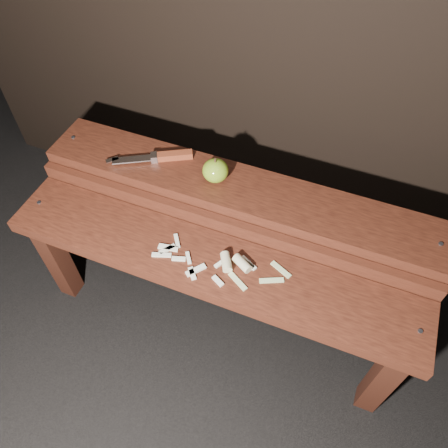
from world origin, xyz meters
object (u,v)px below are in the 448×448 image
at_px(bench_front_tier, 208,276).
at_px(bench_rear_tier, 237,206).
at_px(knife, 164,157).
at_px(apple, 215,171).

xyz_separation_m(bench_front_tier, bench_rear_tier, (0.00, 0.23, 0.06)).
relative_size(bench_rear_tier, knife, 5.04).
height_order(bench_rear_tier, knife, knife).
bearing_deg(knife, apple, -6.13).
height_order(bench_front_tier, apple, apple).
distance_m(bench_front_tier, knife, 0.39).
height_order(bench_front_tier, bench_rear_tier, bench_rear_tier).
relative_size(bench_front_tier, knife, 5.04).
xyz_separation_m(bench_front_tier, knife, (-0.25, 0.25, 0.16)).
bearing_deg(apple, bench_front_tier, -73.09).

